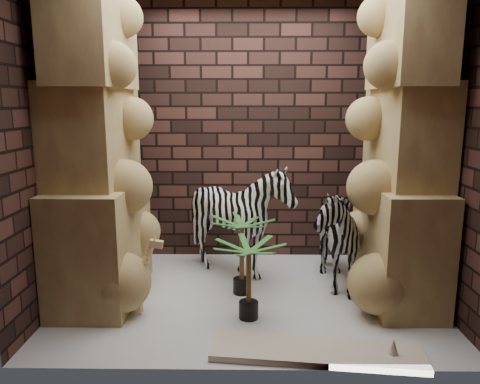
{
  "coord_description": "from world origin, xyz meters",
  "views": [
    {
      "loc": [
        -0.02,
        -4.18,
        1.85
      ],
      "look_at": [
        -0.08,
        0.15,
        1.01
      ],
      "focal_mm": 34.27,
      "sensor_mm": 36.0,
      "label": 1
    }
  ],
  "objects_px": {
    "zebra_left": "(240,225)",
    "palm_front": "(242,255)",
    "surfboard": "(316,352)",
    "palm_back": "(249,280)",
    "giraffe_toy": "(129,274)",
    "zebra_right": "(328,225)"
  },
  "relations": [
    {
      "from": "zebra_left",
      "to": "palm_front",
      "type": "bearing_deg",
      "value": -93.51
    },
    {
      "from": "giraffe_toy",
      "to": "zebra_right",
      "type": "bearing_deg",
      "value": 18.59
    },
    {
      "from": "palm_front",
      "to": "surfboard",
      "type": "height_order",
      "value": "palm_front"
    },
    {
      "from": "zebra_right",
      "to": "surfboard",
      "type": "height_order",
      "value": "zebra_right"
    },
    {
      "from": "palm_front",
      "to": "surfboard",
      "type": "bearing_deg",
      "value": -63.26
    },
    {
      "from": "palm_back",
      "to": "surfboard",
      "type": "height_order",
      "value": "palm_back"
    },
    {
      "from": "zebra_right",
      "to": "giraffe_toy",
      "type": "distance_m",
      "value": 2.01
    },
    {
      "from": "palm_front",
      "to": "palm_back",
      "type": "distance_m",
      "value": 0.54
    },
    {
      "from": "giraffe_toy",
      "to": "palm_back",
      "type": "distance_m",
      "value": 1.06
    },
    {
      "from": "palm_front",
      "to": "zebra_right",
      "type": "bearing_deg",
      "value": 16.04
    },
    {
      "from": "palm_back",
      "to": "surfboard",
      "type": "relative_size",
      "value": 0.45
    },
    {
      "from": "zebra_left",
      "to": "zebra_right",
      "type": "bearing_deg",
      "value": -19.52
    },
    {
      "from": "giraffe_toy",
      "to": "surfboard",
      "type": "distance_m",
      "value": 1.73
    },
    {
      "from": "giraffe_toy",
      "to": "palm_front",
      "type": "xyz_separation_m",
      "value": [
        0.99,
        0.46,
        0.02
      ]
    },
    {
      "from": "surfboard",
      "to": "palm_front",
      "type": "bearing_deg",
      "value": 123.01
    },
    {
      "from": "giraffe_toy",
      "to": "zebra_left",
      "type": "bearing_deg",
      "value": 41.15
    },
    {
      "from": "giraffe_toy",
      "to": "palm_back",
      "type": "relative_size",
      "value": 1.05
    },
    {
      "from": "palm_back",
      "to": "giraffe_toy",
      "type": "bearing_deg",
      "value": 176.02
    },
    {
      "from": "giraffe_toy",
      "to": "palm_front",
      "type": "relative_size",
      "value": 0.95
    },
    {
      "from": "zebra_right",
      "to": "palm_back",
      "type": "bearing_deg",
      "value": -140.69
    },
    {
      "from": "zebra_left",
      "to": "surfboard",
      "type": "xyz_separation_m",
      "value": [
        0.6,
        -1.58,
        -0.54
      ]
    },
    {
      "from": "zebra_right",
      "to": "surfboard",
      "type": "distance_m",
      "value": 1.54
    }
  ]
}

